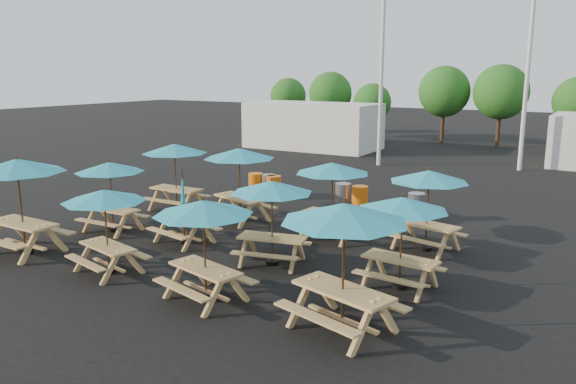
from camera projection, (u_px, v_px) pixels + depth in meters
The scene contains 27 objects.
ground at pixel (261, 239), 16.11m from camera, with size 120.00×120.00×0.00m, color black.
picnic_unit_0 at pixel (17, 171), 14.39m from camera, with size 2.46×2.46×2.54m.
picnic_unit_1 at pixel (110, 171), 16.49m from camera, with size 2.06×2.06×2.13m.
picnic_unit_2 at pixel (175, 152), 19.03m from camera, with size 2.25×2.25×2.33m.
picnic_unit_3 at pixel (104, 200), 13.02m from camera, with size 2.32×2.32×2.05m.
picnic_unit_4 at pixel (184, 213), 15.56m from camera, with size 1.88×1.72×2.09m.
picnic_unit_5 at pixel (239, 157), 17.63m from camera, with size 2.79×2.79×2.38m.
picnic_unit_6 at pixel (203, 213), 11.39m from camera, with size 2.50×2.50×2.18m.
picnic_unit_7 at pixel (272, 191), 13.62m from camera, with size 2.43×2.43×2.13m.
picnic_unit_8 at pixel (332, 172), 15.77m from camera, with size 2.34×2.34×2.23m.
picnic_unit_9 at pixel (344, 219), 9.96m from camera, with size 2.87×2.87×2.45m.
picnic_unit_10 at pixel (403, 208), 12.06m from camera, with size 2.15×2.15×2.09m.
picnic_unit_11 at pixel (429, 180), 14.70m from camera, with size 2.49×2.49×2.20m.
waste_bin_0 at pixel (256, 185), 21.61m from camera, with size 0.55×0.55×0.88m, color orange.
waste_bin_1 at pixel (274, 187), 21.06m from camera, with size 0.55×0.55×0.88m, color orange.
waste_bin_2 at pixel (269, 186), 21.29m from camera, with size 0.55×0.55×0.88m, color gray.
waste_bin_3 at pixel (343, 196), 19.64m from camera, with size 0.55×0.55×0.88m, color gray.
waste_bin_4 at pixel (360, 199), 19.18m from camera, with size 0.55×0.55×0.88m, color orange.
waste_bin_5 at pixel (416, 207), 18.08m from camera, with size 0.55×0.55×0.88m, color gray.
mast_0 at pixel (382, 45), 27.61m from camera, with size 0.20×0.20×12.00m, color silver.
mast_1 at pixel (530, 43), 26.05m from camera, with size 0.20×0.20×12.00m, color silver.
event_tent_0 at pixel (313, 126), 34.94m from camera, with size 8.00×4.00×2.80m, color silver.
tree_0 at pixel (288, 96), 43.76m from camera, with size 2.80×2.80×4.24m.
tree_1 at pixel (330, 94), 40.40m from camera, with size 3.11×3.11×4.72m.
tree_2 at pixel (372, 102), 38.63m from camera, with size 2.59×2.59×3.93m.
tree_3 at pixel (444, 92), 37.05m from camera, with size 3.36×3.36×5.09m.
tree_4 at pixel (501, 92), 34.83m from camera, with size 3.41×3.41×5.17m.
Camera 1 is at (8.55, -12.91, 4.70)m, focal length 35.00 mm.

